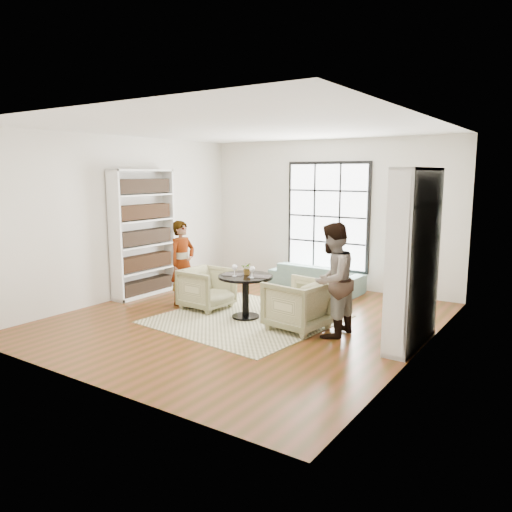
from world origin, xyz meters
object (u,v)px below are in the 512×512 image
Objects in this scene: armchair_right at (298,305)px; wine_glass_right at (252,269)px; flower_centerpiece at (247,269)px; armchair_left at (207,288)px; pedestal_table at (246,287)px; person_left at (183,263)px; sofa at (316,277)px; wine_glass_left at (235,268)px; person_right at (332,280)px.

wine_glass_right reaches higher than armchair_right.
armchair_left is at bearing 177.56° from flower_centerpiece.
wine_glass_right is at bearing -97.91° from armchair_left.
pedestal_table is 1.00m from armchair_right.
armchair_right is (0.99, -0.05, -0.13)m from pedestal_table.
armchair_right is 2.46m from person_left.
person_left is 8.00× the size of wine_glass_right.
sofa is at bearing -29.52° from person_left.
wine_glass_left is (0.77, -0.24, 0.49)m from armchair_left.
wine_glass_right is at bearing 10.30° from wine_glass_left.
wine_glass_right is (0.19, -0.09, 0.33)m from pedestal_table.
wine_glass_left is 0.95× the size of flower_centerpiece.
wine_glass_left is (-1.10, -0.10, 0.46)m from armchair_right.
person_right is (2.97, -0.15, 0.07)m from person_left.
flower_centerpiece is at bearing 89.73° from sofa.
person_left is at bearing 92.11° from armchair_left.
person_right reaches higher than wine_glass_right.
flower_centerpiece is at bearing 95.93° from pedestal_table.
wine_glass_right is (1.07, -0.19, 0.48)m from armchair_left.
armchair_left is 1.88m from armchair_right.
person_right is at bearing -88.66° from person_left.
pedestal_table is 0.39m from wine_glass_right.
wine_glass_right is at bearing -38.25° from flower_centerpiece.
pedestal_table is 0.47× the size of sofa.
person_left is 0.91× the size of person_right.
pedestal_table is 0.30m from flower_centerpiece.
person_left reaches higher than armchair_right.
wine_glass_left is at bearing 87.47° from sofa.
wine_glass_right is 0.92× the size of flower_centerpiece.
person_left is at bearing 178.50° from flower_centerpiece.
sofa is 2.37× the size of armchair_left.
sofa is 2.58m from wine_glass_left.
person_left is at bearing 176.03° from pedestal_table.
armchair_left is 1.19m from wine_glass_right.
person_right is 8.52× the size of wine_glass_left.
armchair_left is 0.99m from flower_centerpiece.
wine_glass_right is (0.30, 0.05, -0.00)m from wine_glass_left.
wine_glass_left is at bearing -105.37° from armchair_left.
person_left is at bearing 169.57° from wine_glass_left.
armchair_right reaches higher than pedestal_table.
wine_glass_left reaches higher than pedestal_table.
wine_glass_left is at bearing -169.70° from wine_glass_right.
pedestal_table is at bearing 154.25° from wine_glass_right.
armchair_left is 3.85× the size of flower_centerpiece.
pedestal_table is 0.54× the size of person_right.
wine_glass_left reaches higher than armchair_right.
person_right is (0.55, 0.00, 0.44)m from armchair_right.
pedestal_table is 2.38m from sofa.
flower_centerpiece is (-0.99, 0.11, 0.42)m from armchair_right.
person_right is at bearing 97.49° from armchair_right.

